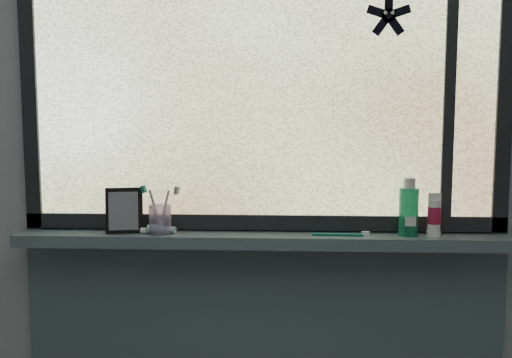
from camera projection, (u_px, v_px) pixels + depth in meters
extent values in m
cube|color=#9EA3A8|center=(263.00, 162.00, 1.91)|extent=(3.00, 0.01, 2.50)
cube|color=#4B5B64|center=(262.00, 240.00, 1.86)|extent=(1.62, 0.14, 0.04)
cube|color=silver|center=(263.00, 77.00, 1.86)|extent=(1.50, 0.01, 1.00)
cube|color=black|center=(262.00, 222.00, 1.91)|extent=(1.60, 0.03, 0.05)
cube|color=black|center=(30.00, 78.00, 1.89)|extent=(0.05, 0.03, 1.10)
cube|color=black|center=(505.00, 76.00, 1.82)|extent=(0.05, 0.03, 1.10)
cube|color=black|center=(450.00, 76.00, 1.82)|extent=(0.03, 0.03, 1.00)
cube|color=black|center=(124.00, 210.00, 1.87)|extent=(0.13, 0.08, 0.15)
cylinder|color=#BAA6DC|center=(160.00, 219.00, 1.86)|extent=(0.09, 0.09, 0.09)
cylinder|color=#1B8F5A|center=(409.00, 207.00, 1.82)|extent=(0.07, 0.07, 0.15)
cylinder|color=silver|center=(434.00, 213.00, 1.81)|extent=(0.05, 0.05, 0.10)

